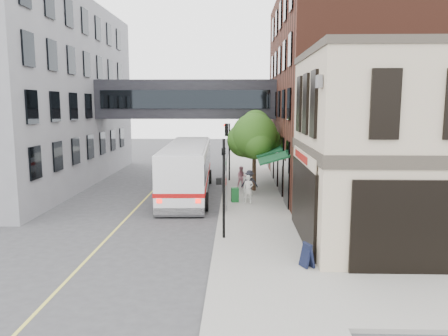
# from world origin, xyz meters

# --- Properties ---
(ground) EXTENTS (120.00, 120.00, 0.00)m
(ground) POSITION_xyz_m (0.00, 0.00, 0.00)
(ground) COLOR #38383A
(ground) RESTS_ON ground
(sidewalk_main) EXTENTS (4.00, 60.00, 0.15)m
(sidewalk_main) POSITION_xyz_m (2.00, 14.00, 0.07)
(sidewalk_main) COLOR gray
(sidewalk_main) RESTS_ON ground
(corner_building) EXTENTS (10.19, 8.12, 8.45)m
(corner_building) POSITION_xyz_m (8.97, 2.00, 4.21)
(corner_building) COLOR #C2AA94
(corner_building) RESTS_ON ground
(brick_building) EXTENTS (13.76, 18.00, 14.00)m
(brick_building) POSITION_xyz_m (9.98, 15.00, 6.99)
(brick_building) COLOR #472116
(brick_building) RESTS_ON ground
(opposite_building) EXTENTS (14.00, 24.00, 14.00)m
(opposite_building) POSITION_xyz_m (-17.00, 16.00, 7.00)
(opposite_building) COLOR slate
(opposite_building) RESTS_ON ground
(skyway_bridge) EXTENTS (14.00, 3.18, 3.00)m
(skyway_bridge) POSITION_xyz_m (-3.00, 18.00, 6.50)
(skyway_bridge) COLOR black
(skyway_bridge) RESTS_ON ground
(traffic_signal_near) EXTENTS (0.44, 0.22, 4.60)m
(traffic_signal_near) POSITION_xyz_m (0.37, 2.00, 2.98)
(traffic_signal_near) COLOR black
(traffic_signal_near) RESTS_ON sidewalk_main
(traffic_signal_far) EXTENTS (0.53, 0.28, 4.50)m
(traffic_signal_far) POSITION_xyz_m (0.26, 17.00, 3.34)
(traffic_signal_far) COLOR black
(traffic_signal_far) RESTS_ON sidewalk_main
(street_sign_pole) EXTENTS (0.08, 0.75, 3.00)m
(street_sign_pole) POSITION_xyz_m (0.39, 7.00, 1.93)
(street_sign_pole) COLOR gray
(street_sign_pole) RESTS_ON sidewalk_main
(street_tree) EXTENTS (3.80, 3.20, 5.60)m
(street_tree) POSITION_xyz_m (2.19, 13.22, 3.91)
(street_tree) COLOR #382619
(street_tree) RESTS_ON sidewalk_main
(lane_marking) EXTENTS (0.12, 40.00, 0.01)m
(lane_marking) POSITION_xyz_m (-5.00, 10.00, 0.01)
(lane_marking) COLOR #D8CC4C
(lane_marking) RESTS_ON ground
(bus) EXTENTS (3.45, 12.79, 3.42)m
(bus) POSITION_xyz_m (-2.37, 12.04, 1.91)
(bus) COLOR white
(bus) RESTS_ON ground
(pedestrian_a) EXTENTS (0.71, 0.55, 1.72)m
(pedestrian_a) POSITION_xyz_m (1.69, 8.97, 1.01)
(pedestrian_a) COLOR white
(pedestrian_a) RESTS_ON sidewalk_main
(pedestrian_b) EXTENTS (0.82, 0.67, 1.55)m
(pedestrian_b) POSITION_xyz_m (1.34, 13.93, 0.93)
(pedestrian_b) COLOR pink
(pedestrian_b) RESTS_ON sidewalk_main
(pedestrian_c) EXTENTS (1.11, 0.66, 1.68)m
(pedestrian_c) POSITION_xyz_m (1.83, 11.30, 0.99)
(pedestrian_c) COLOR #21232A
(pedestrian_c) RESTS_ON sidewalk_main
(newspaper_box) EXTENTS (0.50, 0.46, 0.89)m
(newspaper_box) POSITION_xyz_m (0.88, 9.31, 0.59)
(newspaper_box) COLOR #135723
(newspaper_box) RESTS_ON sidewalk_main
(sandwich_board) EXTENTS (0.51, 0.60, 0.91)m
(sandwich_board) POSITION_xyz_m (3.60, -1.50, 0.61)
(sandwich_board) COLOR black
(sandwich_board) RESTS_ON sidewalk_main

